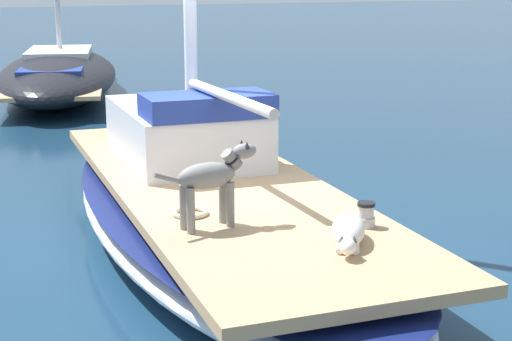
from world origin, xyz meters
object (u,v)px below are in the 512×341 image
sailboat_main (218,213)px  dog_white (348,231)px  dog_grey (212,178)px  coiled_rope (190,213)px  moored_boat_far_astern (58,74)px  deck_winch (366,215)px

sailboat_main → dog_white: dog_white is taller
sailboat_main → dog_grey: 1.65m
sailboat_main → coiled_rope: 1.19m
sailboat_main → moored_boat_far_astern: 10.89m
sailboat_main → coiled_rope: bearing=-122.2°
deck_winch → moored_boat_far_astern: (-0.38, 12.74, -0.24)m
moored_boat_far_astern → dog_white: bearing=-89.9°
sailboat_main → coiled_rope: size_ratio=22.67×
moored_boat_far_astern → coiled_rope: bearing=-94.2°
deck_winch → coiled_rope: deck_winch is taller
sailboat_main → deck_winch: deck_winch is taller
dog_white → dog_grey: size_ratio=0.92×
moored_boat_far_astern → sailboat_main: bearing=-91.3°
coiled_rope → deck_winch: bearing=-35.5°
deck_winch → coiled_rope: bearing=144.5°
moored_boat_far_astern → dog_grey: bearing=-93.7°
dog_grey → deck_winch: dog_grey is taller
deck_winch → coiled_rope: size_ratio=0.65×
sailboat_main → dog_white: 2.25m
sailboat_main → moored_boat_far_astern: bearing=88.7°
dog_white → deck_winch: dog_white is taller
dog_grey → dog_white: bearing=-45.0°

